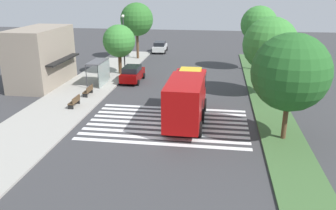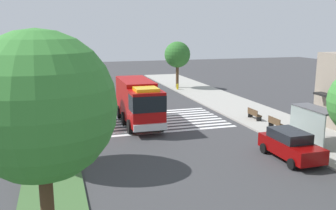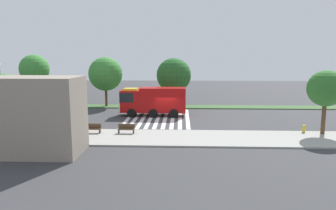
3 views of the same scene
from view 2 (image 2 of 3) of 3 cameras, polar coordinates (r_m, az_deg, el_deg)
ground_plane at (r=32.67m, az=-2.86°, el=-2.09°), size 120.00×120.00×0.00m
sidewalk at (r=36.18m, az=12.08°, el=-0.87°), size 60.00×5.72×0.14m
median_strip at (r=31.71m, az=-17.50°, el=-2.92°), size 60.00×3.00×0.14m
crosswalk at (r=31.71m, az=-2.40°, el=-2.50°), size 7.65×12.17×0.01m
fire_truck at (r=30.10m, az=-4.54°, el=0.65°), size 8.41×2.87×3.60m
parked_car_west at (r=23.54m, az=18.48°, el=-5.87°), size 4.43×2.09×1.75m
bus_stop_shelter at (r=26.42m, az=21.36°, el=-1.98°), size 3.50×1.40×2.46m
bench_near_shelter at (r=29.83m, az=16.39°, el=-2.72°), size 1.60×0.50×0.90m
bench_west_of_shelter at (r=32.53m, az=13.22°, el=-1.38°), size 1.60×0.50×0.90m
sidewalk_tree_far_west at (r=48.83m, az=1.47°, el=7.80°), size 3.42×3.42×6.08m
median_tree_far_west at (r=31.61m, az=-18.01°, el=5.62°), size 5.07×5.07×7.14m
median_tree_west at (r=21.54m, az=-18.28°, el=3.53°), size 5.00×5.00×7.29m
median_tree_center at (r=10.88m, az=-19.23°, el=-0.38°), size 4.33×4.33×7.65m
fire_hydrant at (r=47.62m, az=1.48°, el=2.87°), size 0.28×0.28×0.70m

